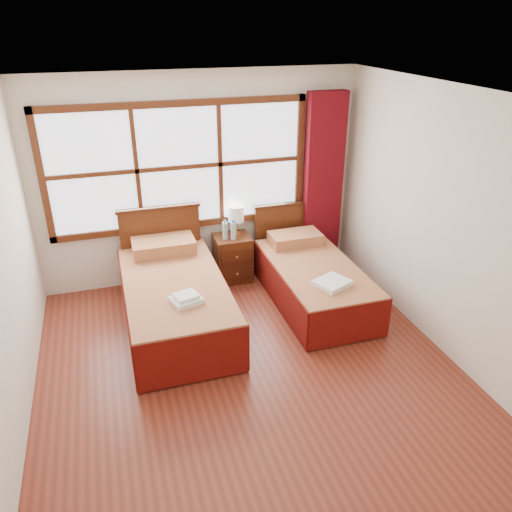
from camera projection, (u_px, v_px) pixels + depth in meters
name	position (u px, v px, depth m)	size (l,w,h in m)	color
floor	(253.00, 378.00, 4.79)	(4.50, 4.50, 0.00)	maroon
ceiling	(252.00, 97.00, 3.66)	(4.50, 4.50, 0.00)	white
wall_back	(200.00, 180.00, 6.16)	(4.00, 4.00, 0.00)	silver
wall_right	(453.00, 229.00, 4.76)	(4.50, 4.50, 0.00)	silver
window	(179.00, 167.00, 5.97)	(3.16, 0.06, 1.56)	white
curtain	(323.00, 182.00, 6.52)	(0.50, 0.16, 2.30)	#620912
bed_left	(174.00, 297.00, 5.53)	(1.08, 2.10, 1.05)	#401C0D
bed_right	(312.00, 279.00, 5.99)	(0.96, 1.98, 0.92)	#401C0D
nightstand	(233.00, 258.00, 6.46)	(0.45, 0.45, 0.60)	#4E2411
towels_left	(186.00, 299.00, 4.96)	(0.35, 0.32, 0.09)	white
towels_right	(332.00, 283.00, 5.41)	(0.44, 0.42, 0.05)	white
lamp	(236.00, 215.00, 6.27)	(0.20, 0.20, 0.39)	gold
bottle_near	(225.00, 230.00, 6.23)	(0.07, 0.07, 0.25)	#A1BFCF
bottle_far	(233.00, 231.00, 6.21)	(0.07, 0.07, 0.25)	#A1BFCF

